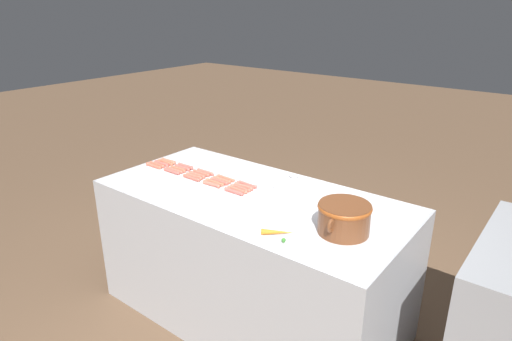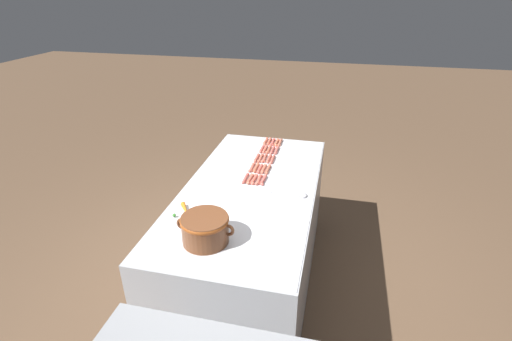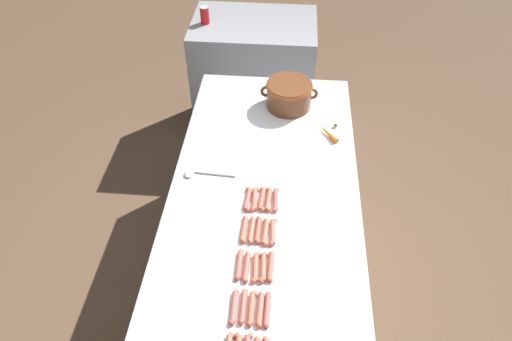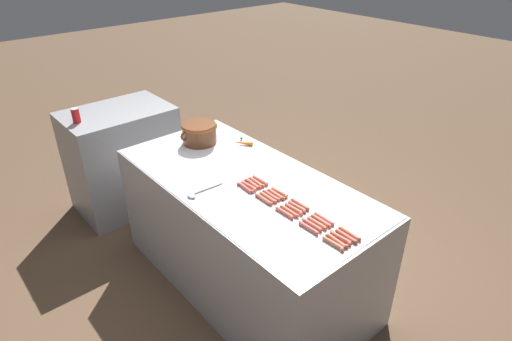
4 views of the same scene
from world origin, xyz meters
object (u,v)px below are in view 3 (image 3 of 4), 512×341
at_px(hot_dog_24, 276,200).
at_px(hot_dog_21, 267,309).
at_px(hot_dog_6, 243,306).
at_px(hot_dog_3, 244,229).
at_px(hot_dog_4, 248,199).
at_px(hot_dog_14, 262,199).
at_px(hot_dog_16, 260,309).
at_px(hot_dog_18, 265,232).
at_px(hot_dog_1, 234,307).
at_px(soda_can, 205,15).
at_px(hot_dog_2, 239,264).
at_px(hot_dog_17, 263,267).
at_px(hot_dog_9, 255,199).
at_px(serving_spoon, 198,173).
at_px(hot_dog_11, 252,308).
at_px(hot_dog_22, 271,266).
at_px(hot_dog_13, 258,230).
at_px(hot_dog_12, 256,267).
at_px(hot_dog_19, 269,199).
at_px(hot_dog_23, 273,232).
at_px(back_cabinet, 254,78).
at_px(carrot, 328,132).
at_px(bean_pot, 289,93).

bearing_deg(hot_dog_24, hot_dog_21, -90.37).
bearing_deg(hot_dog_6, hot_dog_3, 95.36).
bearing_deg(hot_dog_4, hot_dog_14, 5.06).
bearing_deg(hot_dog_4, hot_dog_16, -79.54).
relative_size(hot_dog_4, hot_dog_18, 1.00).
bearing_deg(hot_dog_1, soda_can, 102.11).
distance_m(hot_dog_16, hot_dog_21, 0.03).
xyz_separation_m(hot_dog_2, hot_dog_17, (0.10, -0.00, 0.00)).
xyz_separation_m(hot_dog_9, serving_spoon, (-0.31, 0.15, -0.00)).
bearing_deg(hot_dog_1, hot_dog_18, 75.40).
relative_size(hot_dog_11, soda_can, 1.25).
bearing_deg(hot_dog_22, hot_dog_11, -108.14).
distance_m(hot_dog_3, hot_dog_17, 0.22).
xyz_separation_m(hot_dog_13, hot_dog_21, (0.07, -0.39, 0.00)).
bearing_deg(hot_dog_13, hot_dog_4, 110.28).
bearing_deg(hot_dog_17, hot_dog_13, 100.68).
xyz_separation_m(hot_dog_11, hot_dog_12, (0.00, 0.19, 0.00)).
relative_size(hot_dog_1, hot_dog_12, 1.00).
height_order(hot_dog_9, hot_dog_24, same).
xyz_separation_m(hot_dog_17, hot_dog_19, (-0.00, 0.38, 0.00)).
bearing_deg(hot_dog_23, hot_dog_19, 99.37).
height_order(hot_dog_21, serving_spoon, hot_dog_21).
xyz_separation_m(hot_dog_17, hot_dog_23, (0.03, 0.19, 0.00)).
height_order(hot_dog_1, hot_dog_21, same).
bearing_deg(hot_dog_24, back_cabinet, 98.51).
height_order(hot_dog_14, hot_dog_24, same).
bearing_deg(hot_dog_3, hot_dog_2, -90.45).
distance_m(hot_dog_16, hot_dog_23, 0.38).
bearing_deg(soda_can, hot_dog_24, -69.54).
bearing_deg(hot_dog_21, hot_dog_3, 108.86).
height_order(hot_dog_1, hot_dog_14, same).
bearing_deg(carrot, back_cabinet, 114.17).
xyz_separation_m(hot_dog_4, hot_dog_13, (0.07, -0.18, 0.00)).
relative_size(hot_dog_16, hot_dog_22, 1.00).
distance_m(back_cabinet, hot_dog_16, 2.32).
relative_size(hot_dog_18, hot_dog_24, 1.00).
relative_size(hot_dog_3, hot_dog_19, 1.00).
bearing_deg(hot_dog_21, bean_pot, 88.32).
distance_m(hot_dog_4, hot_dog_13, 0.19).
bearing_deg(bean_pot, hot_dog_17, -93.43).
height_order(hot_dog_3, serving_spoon, hot_dog_3).
xyz_separation_m(hot_dog_4, carrot, (0.41, 0.53, 0.00)).
bearing_deg(hot_dog_24, hot_dog_14, 179.88).
height_order(back_cabinet, hot_dog_17, back_cabinet).
bearing_deg(hot_dog_16, hot_dog_22, 81.42).
relative_size(hot_dog_14, hot_dog_16, 1.00).
relative_size(hot_dog_3, carrot, 0.97).
xyz_separation_m(hot_dog_3, hot_dog_16, (0.10, -0.39, 0.00)).
distance_m(hot_dog_14, soda_can, 1.74).
bearing_deg(hot_dog_18, hot_dog_16, -89.16).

